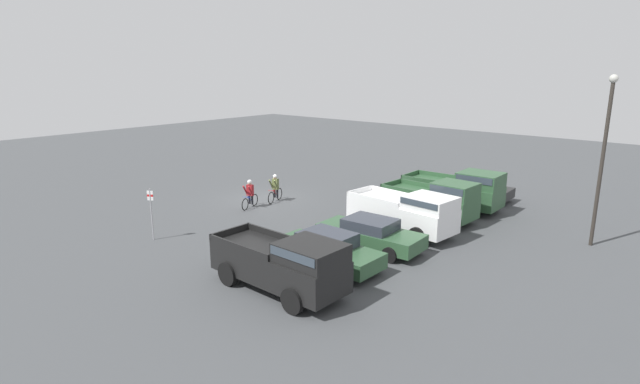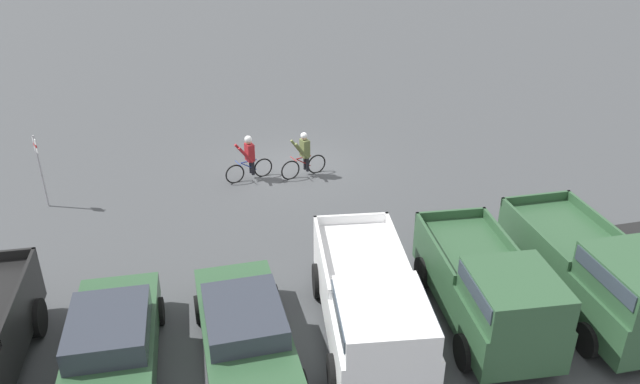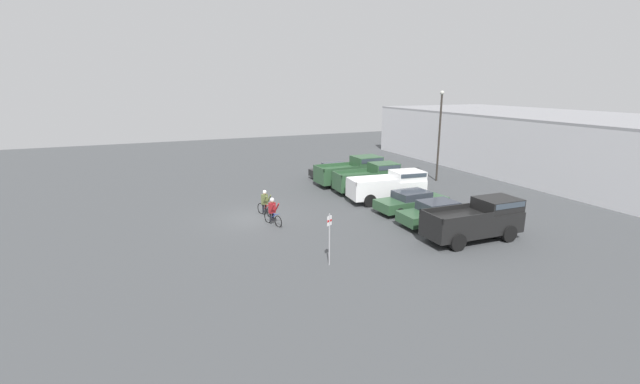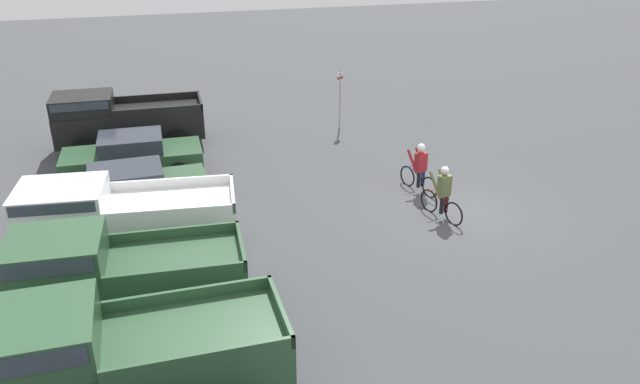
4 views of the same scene
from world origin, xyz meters
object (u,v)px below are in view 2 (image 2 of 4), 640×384
object	(u,v)px
pickup_truck_1	(490,289)
cyclist_1	(304,155)
sedan_1	(245,331)
sedan_2	(112,344)
cyclist_0	(249,157)
pickup_truck_2	(371,305)
pickup_truck_0	(601,273)
fire_lane_sign	(39,164)

from	to	relation	value
pickup_truck_1	cyclist_1	world-z (taller)	pickup_truck_1
sedan_1	sedan_2	world-z (taller)	sedan_2
cyclist_0	pickup_truck_2	bearing A→B (deg)	100.71
pickup_truck_2	sedan_1	xyz separation A→B (m)	(2.77, -0.17, -0.41)
sedan_1	cyclist_1	world-z (taller)	cyclist_1
sedan_2	sedan_1	bearing A→B (deg)	177.06
cyclist_1	sedan_2	bearing A→B (deg)	56.69
pickup_truck_2	cyclist_1	size ratio (longest dim) A/B	3.24
pickup_truck_1	cyclist_0	size ratio (longest dim) A/B	2.93
pickup_truck_0	cyclist_1	xyz separation A→B (m)	(5.46, -9.07, -0.35)
pickup_truck_1	cyclist_1	xyz separation A→B (m)	(2.63, -9.07, -0.32)
pickup_truck_0	cyclist_0	size ratio (longest dim) A/B	3.21
pickup_truck_0	sedan_2	distance (m)	11.22
sedan_1	fire_lane_sign	distance (m)	10.05
sedan_1	cyclist_0	size ratio (longest dim) A/B	2.83
sedan_2	cyclist_1	bearing A→B (deg)	-123.31
pickup_truck_1	cyclist_0	distance (m)	10.24
pickup_truck_0	sedan_2	size ratio (longest dim) A/B	1.18
pickup_truck_0	sedan_1	distance (m)	8.42
pickup_truck_2	cyclist_1	world-z (taller)	pickup_truck_2
pickup_truck_0	fire_lane_sign	world-z (taller)	fire_lane_sign
cyclist_0	fire_lane_sign	bearing A→B (deg)	5.66
cyclist_1	fire_lane_sign	bearing A→B (deg)	3.69
sedan_1	pickup_truck_2	bearing A→B (deg)	176.39
pickup_truck_0	cyclist_1	distance (m)	10.59
fire_lane_sign	pickup_truck_2	bearing A→B (deg)	134.33
cyclist_0	cyclist_1	xyz separation A→B (m)	(-1.91, 0.10, -0.02)
pickup_truck_2	cyclist_1	bearing A→B (deg)	-91.13
cyclist_0	pickup_truck_0	bearing A→B (deg)	128.80
pickup_truck_0	sedan_1	size ratio (longest dim) A/B	1.13
pickup_truck_0	cyclist_1	bearing A→B (deg)	-58.94
sedan_2	cyclist_1	size ratio (longest dim) A/B	2.72
pickup_truck_2	sedan_2	world-z (taller)	pickup_truck_2
sedan_2	cyclist_0	world-z (taller)	cyclist_0
cyclist_0	fire_lane_sign	distance (m)	6.65
sedan_1	cyclist_0	distance (m)	9.05
pickup_truck_2	cyclist_1	xyz separation A→B (m)	(-0.18, -9.06, -0.30)
pickup_truck_0	cyclist_1	world-z (taller)	pickup_truck_0
fire_lane_sign	sedan_1	bearing A→B (deg)	123.64
cyclist_0	fire_lane_sign	world-z (taller)	fire_lane_sign
pickup_truck_1	pickup_truck_2	xyz separation A→B (m)	(2.81, -0.01, -0.01)
pickup_truck_2	sedan_2	xyz separation A→B (m)	(5.57, -0.32, -0.40)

